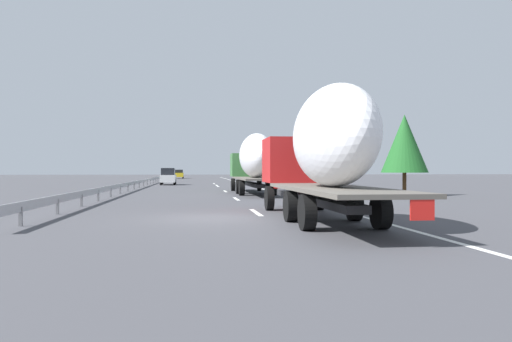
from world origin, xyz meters
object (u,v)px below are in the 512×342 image
Objects in this scene: car_yellow_coupe at (179,174)px; road_sign at (258,167)px; car_white_van at (168,177)px; truck_lead at (254,160)px; truck_trailing at (322,149)px.

road_sign is at bearing -166.65° from car_yellow_coupe.
car_yellow_coupe is at bearing 13.35° from road_sign.
truck_lead is at bearing -162.11° from car_white_van.
car_yellow_coupe is at bearing 4.99° from truck_trailing.
truck_trailing reaches higher than car_white_van.
truck_trailing is 40.77m from road_sign.
road_sign is (21.44, -3.10, -0.33)m from truck_lead.
car_white_van is at bearing 83.29° from road_sign.
truck_lead is at bearing -173.56° from car_yellow_coupe.
truck_trailing is at bearing 175.64° from road_sign.
car_white_van is 1.39× the size of road_sign.
truck_trailing reaches higher than car_yellow_coupe.
truck_lead is at bearing 171.77° from road_sign.
truck_trailing is at bearing -170.09° from car_white_van.
car_yellow_coupe is 43.11m from car_white_van.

